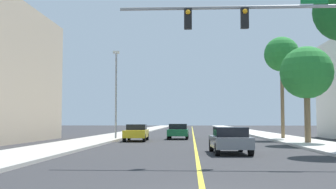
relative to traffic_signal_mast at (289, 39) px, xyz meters
The scene contains 11 objects.
ground 34.03m from the traffic_signal_mast, 96.30° to the left, with size 192.00×192.00×0.00m, color #2D2D30.
sidewalk_left 35.85m from the traffic_signal_mast, 109.56° to the left, with size 3.76×168.00×0.15m, color #B2ADA3.
sidewalk_right 34.12m from the traffic_signal_mast, 82.35° to the left, with size 3.76×168.00×0.15m, color beige.
lane_marking_center 34.03m from the traffic_signal_mast, 96.30° to the left, with size 0.16×144.00×0.01m, color yellow.
traffic_signal_mast is the anchor object (origin of this frame).
street_lamp 21.92m from the traffic_signal_mast, 118.66° to the left, with size 0.56×0.28×7.63m.
palm_mid 13.53m from the traffic_signal_mast, 71.97° to the left, with size 3.70×3.70×6.76m.
palm_far 21.01m from the traffic_signal_mast, 78.63° to the left, with size 3.09×3.09×8.98m.
car_green 22.14m from the traffic_signal_mast, 103.64° to the left, with size 1.87×3.96×1.39m.
car_gray 6.48m from the traffic_signal_mast, 114.29° to the left, with size 1.96×4.14×1.34m.
car_yellow 19.72m from the traffic_signal_mast, 116.01° to the left, with size 1.88×4.30×1.37m.
Camera 1 is at (-0.27, -8.40, 1.67)m, focal length 44.74 mm.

